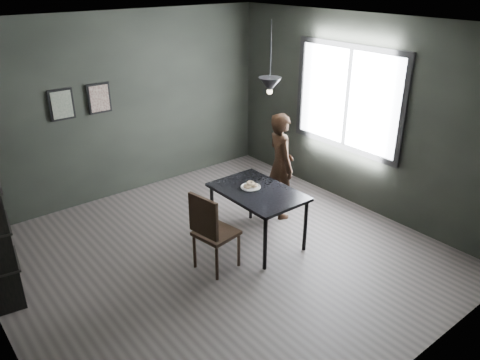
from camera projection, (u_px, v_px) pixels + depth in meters
ground at (221, 256)px, 5.92m from camera, size 5.00×5.00×0.00m
back_wall at (122, 107)px, 7.12m from camera, size 5.00×0.10×2.80m
ceiling at (216, 26)px, 4.76m from camera, size 5.00×5.00×0.02m
window_assembly at (347, 98)px, 6.81m from camera, size 0.04×1.96×1.56m
cafe_table at (258, 196)px, 5.99m from camera, size 0.80×1.20×0.75m
white_plate at (251, 188)px, 6.02m from camera, size 0.23×0.23×0.01m
donut_pile at (251, 185)px, 6.00m from camera, size 0.19×0.14×0.08m
woman at (281, 166)px, 6.64m from camera, size 0.54×0.66×1.55m
wood_chair at (211, 228)px, 5.43m from camera, size 0.51×0.51×1.02m
pendant_lamp at (270, 85)px, 5.63m from camera, size 0.28×0.28×0.86m
framed_print_left at (62, 105)px, 6.50m from camera, size 0.34×0.04×0.44m
framed_print_right at (99, 98)px, 6.82m from camera, size 0.34×0.04×0.44m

